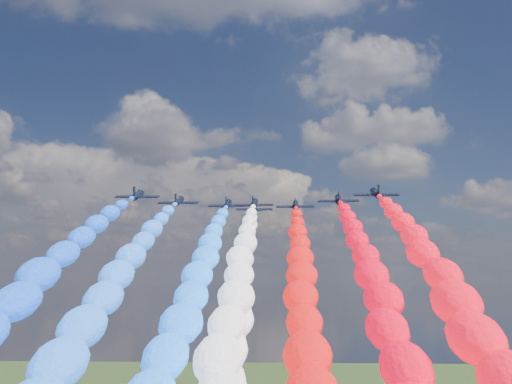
# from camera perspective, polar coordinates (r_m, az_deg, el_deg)

# --- Properties ---
(jet_0) EXTENTS (10.48, 13.81, 6.11)m
(jet_0) POSITION_cam_1_polar(r_m,az_deg,el_deg) (139.02, -11.01, -0.28)
(jet_0) COLOR black
(trail_0) EXTENTS (6.96, 109.06, 48.05)m
(trail_0) POSITION_cam_1_polar(r_m,az_deg,el_deg) (84.21, -20.60, -9.91)
(trail_0) COLOR blue
(jet_1) EXTENTS (9.78, 13.32, 6.11)m
(jet_1) POSITION_cam_1_polar(r_m,az_deg,el_deg) (148.50, -7.25, -0.86)
(jet_1) COLOR black
(trail_1) EXTENTS (6.96, 109.06, 48.05)m
(trail_1) POSITION_cam_1_polar(r_m,az_deg,el_deg) (92.43, -13.57, -9.99)
(trail_1) COLOR blue
(jet_2) EXTENTS (9.67, 13.23, 6.11)m
(jet_2) POSITION_cam_1_polar(r_m,az_deg,el_deg) (153.38, -2.66, -1.15)
(jet_2) COLOR black
(trail_2) EXTENTS (6.96, 109.06, 48.05)m
(trail_2) POSITION_cam_1_polar(r_m,az_deg,el_deg) (96.37, -5.89, -10.09)
(trail_2) COLOR #1B74FF
(jet_3) EXTENTS (9.98, 13.46, 6.11)m
(jet_3) POSITION_cam_1_polar(r_m,az_deg,el_deg) (151.67, -0.17, -1.08)
(jet_3) COLOR black
(trail_3) EXTENTS (6.96, 109.06, 48.05)m
(trail_3) POSITION_cam_1_polar(r_m,az_deg,el_deg) (94.37, -1.89, -10.17)
(trail_3) COLOR silver
(jet_4) EXTENTS (10.44, 13.78, 6.11)m
(jet_4) POSITION_cam_1_polar(r_m,az_deg,el_deg) (161.10, -0.17, -1.49)
(jet_4) COLOR black
(trail_4) EXTENTS (6.96, 109.06, 48.05)m
(trail_4) POSITION_cam_1_polar(r_m,az_deg,el_deg) (103.85, -1.74, -9.98)
(trail_4) COLOR white
(jet_5) EXTENTS (10.11, 13.55, 6.11)m
(jet_5) POSITION_cam_1_polar(r_m,az_deg,el_deg) (155.26, 3.71, -1.23)
(jet_5) COLOR black
(trail_5) EXTENTS (6.96, 109.06, 48.05)m
(trail_5) POSITION_cam_1_polar(r_m,az_deg,el_deg) (97.89, 4.42, -10.08)
(trail_5) COLOR red
(jet_6) EXTENTS (10.51, 13.83, 6.11)m
(jet_6) POSITION_cam_1_polar(r_m,az_deg,el_deg) (145.02, 7.71, -0.68)
(jet_6) COLOR black
(trail_6) EXTENTS (6.96, 109.06, 48.05)m
(trail_6) POSITION_cam_1_polar(r_m,az_deg,el_deg) (87.92, 11.21, -10.17)
(trail_6) COLOR red
(jet_7) EXTENTS (9.84, 13.35, 6.11)m
(jet_7) POSITION_cam_1_polar(r_m,az_deg,el_deg) (135.94, 11.14, -0.11)
(jet_7) COLOR black
(trail_7) EXTENTS (6.96, 109.06, 48.05)m
(trail_7) POSITION_cam_1_polar(r_m,az_deg,el_deg) (79.48, 17.58, -10.19)
(trail_7) COLOR red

